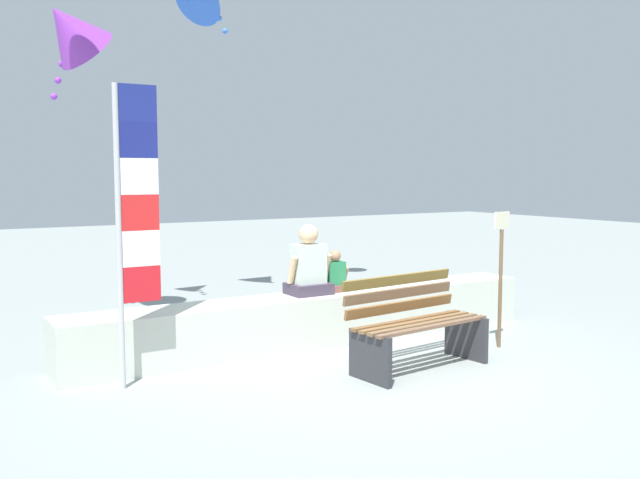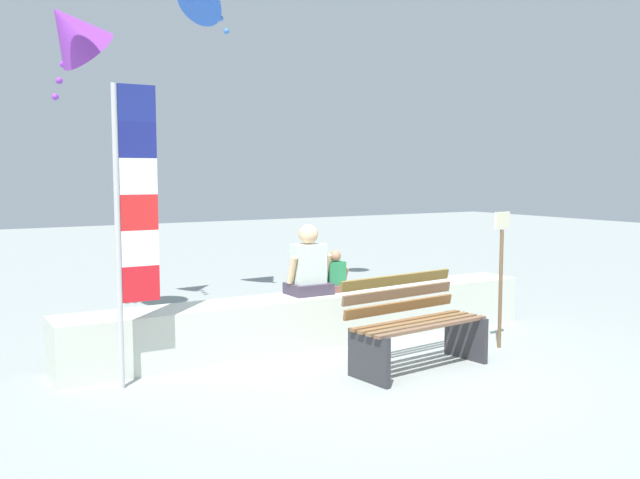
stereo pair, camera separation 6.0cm
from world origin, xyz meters
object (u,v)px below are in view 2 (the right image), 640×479
at_px(flag_banner, 131,212).
at_px(kite_purple, 71,31).
at_px(person_adult, 308,267).
at_px(sign_post, 501,269).
at_px(person_child, 335,275).
at_px(park_bench, 414,327).

relative_size(flag_banner, kite_purple, 2.16).
bearing_deg(person_adult, sign_post, -35.70).
distance_m(person_adult, sign_post, 2.07).
xyz_separation_m(person_adult, kite_purple, (-2.04, 1.89, 2.65)).
xyz_separation_m(person_adult, person_child, (0.34, 0.00, -0.12)).
height_order(park_bench, kite_purple, kite_purple).
distance_m(park_bench, person_adult, 1.48).
height_order(person_adult, flag_banner, flag_banner).
distance_m(flag_banner, kite_purple, 3.11).
distance_m(person_adult, kite_purple, 3.83).
height_order(kite_purple, sign_post, kite_purple).
bearing_deg(sign_post, person_child, 137.89).
bearing_deg(kite_purple, person_adult, -42.84).
bearing_deg(flag_banner, park_bench, -18.15).
bearing_deg(flag_banner, sign_post, -10.17).
xyz_separation_m(park_bench, person_child, (-0.06, 1.35, 0.33)).
bearing_deg(sign_post, person_adult, 144.30).
bearing_deg(kite_purple, flag_banner, -90.96).
xyz_separation_m(park_bench, flag_banner, (-2.48, 0.81, 1.14)).
distance_m(flag_banner, sign_post, 3.88).
bearing_deg(park_bench, sign_post, 6.23).
distance_m(kite_purple, sign_post, 5.51).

